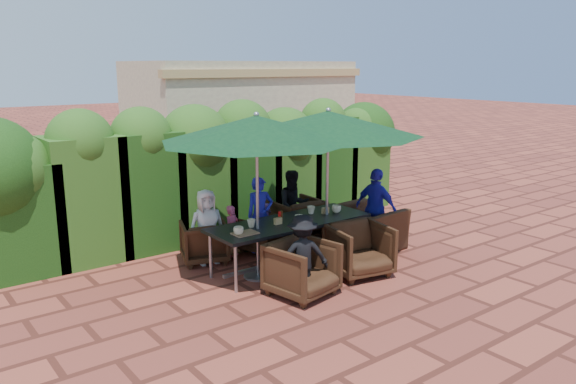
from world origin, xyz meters
TOP-DOWN VIEW (x-y plane):
  - ground at (0.00, 0.00)m, footprint 80.00×80.00m
  - dining_table at (-0.11, 0.05)m, footprint 2.63×0.90m
  - umbrella_left at (-0.74, 0.00)m, footprint 2.80×2.80m
  - umbrella_right at (0.59, -0.01)m, footprint 2.98×2.98m
  - chair_far_left at (-1.04, 1.09)m, footprint 0.89×0.86m
  - chair_far_mid at (-0.01, 0.93)m, footprint 0.83×0.80m
  - chair_far_right at (0.80, 1.05)m, footprint 0.87×0.82m
  - chair_near_left at (-0.65, -0.93)m, footprint 0.93×0.89m
  - chair_near_right at (0.53, -0.83)m, footprint 0.98×0.94m
  - chair_end_right at (1.57, 0.01)m, footprint 0.76×1.13m
  - adult_far_left at (-1.03, 1.01)m, footprint 0.64×0.45m
  - adult_far_mid at (-0.04, 0.96)m, footprint 0.54×0.47m
  - adult_far_right at (0.78, 1.09)m, footprint 0.70×0.53m
  - adult_near_left at (-0.64, -0.92)m, footprint 0.80×0.61m
  - adult_end_right at (1.70, -0.05)m, footprint 0.54×0.87m
  - child_left at (-0.53, 1.06)m, footprint 0.37×0.33m
  - child_right at (0.25, 1.14)m, footprint 0.32×0.28m
  - pedestrian_a at (1.36, 4.29)m, footprint 1.61×0.79m
  - pedestrian_b at (2.65, 4.47)m, footprint 0.84×0.60m
  - pedestrian_c at (3.63, 4.35)m, footprint 1.22×0.89m
  - cup_a at (-1.13, -0.08)m, footprint 0.15×0.15m
  - cup_b at (-0.77, 0.12)m, footprint 0.13×0.13m
  - cup_c at (-0.07, -0.13)m, footprint 0.16×0.16m
  - cup_d at (0.43, 0.18)m, footprint 0.13×0.13m
  - cup_e at (0.80, -0.02)m, footprint 0.15×0.15m
  - ketchup_bottle at (-0.28, 0.09)m, footprint 0.04×0.04m
  - sauce_bottle at (-0.24, 0.10)m, footprint 0.04×0.04m
  - serving_tray at (-1.03, -0.10)m, footprint 0.35×0.25m
  - number_block_left at (-0.36, 0.01)m, footprint 0.12×0.06m
  - number_block_right at (0.62, 0.05)m, footprint 0.12×0.06m
  - hedge_wall at (-0.20, 2.32)m, footprint 9.10×1.60m
  - building at (3.50, 6.99)m, footprint 6.20×3.08m

SIDE VIEW (x-z plane):
  - ground at x=0.00m, z-range 0.00..0.00m
  - chair_far_mid at x=-0.01m, z-range 0.00..0.68m
  - chair_far_left at x=-1.04m, z-range 0.00..0.73m
  - child_right at x=0.25m, z-range 0.00..0.76m
  - chair_near_left at x=-0.65m, z-range 0.00..0.83m
  - child_left at x=-0.53m, z-range 0.00..0.85m
  - chair_far_right at x=0.80m, z-range 0.00..0.85m
  - chair_near_right at x=0.53m, z-range 0.00..0.86m
  - chair_end_right at x=1.57m, z-range 0.00..0.96m
  - adult_near_left at x=-0.64m, z-range 0.00..1.14m
  - adult_far_left at x=-1.03m, z-range 0.00..1.20m
  - adult_far_mid at x=-0.04m, z-range 0.00..1.28m
  - adult_far_right at x=0.78m, z-range 0.00..1.29m
  - dining_table at x=-0.11m, z-range 0.30..1.05m
  - adult_end_right at x=1.70m, z-range 0.00..1.38m
  - serving_tray at x=-1.03m, z-range 0.75..0.77m
  - number_block_left at x=-0.36m, z-range 0.75..0.85m
  - number_block_right at x=0.62m, z-range 0.75..0.85m
  - pedestrian_b at x=2.65m, z-range 0.00..1.61m
  - cup_a at x=-1.13m, z-range 0.75..0.87m
  - cup_e at x=0.80m, z-range 0.75..0.87m
  - cup_b at x=-0.77m, z-range 0.75..0.87m
  - cup_c at x=-0.07m, z-range 0.75..0.87m
  - cup_d at x=0.43m, z-range 0.75..0.87m
  - pedestrian_a at x=1.36m, z-range 0.00..1.65m
  - ketchup_bottle at x=-0.28m, z-range 0.75..0.92m
  - sauce_bottle at x=-0.24m, z-range 0.75..0.92m
  - pedestrian_c at x=3.63m, z-range 0.00..1.74m
  - hedge_wall at x=-0.20m, z-range 0.11..2.60m
  - building at x=3.50m, z-range 0.01..3.21m
  - umbrella_left at x=-0.74m, z-range 0.98..3.44m
  - umbrella_right at x=0.59m, z-range 0.98..3.44m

